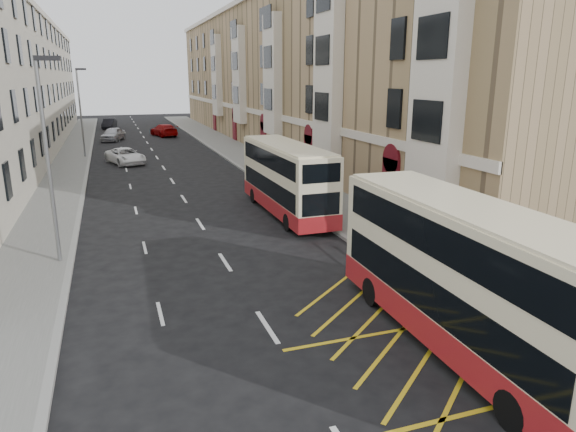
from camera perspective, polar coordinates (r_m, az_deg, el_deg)
name	(u,v)px	position (r m, az deg, el deg)	size (l,w,h in m)	color
ground	(317,403)	(12.81, 3.20, -20.02)	(200.00, 200.00, 0.00)	black
pavement_right	(269,169)	(42.08, -2.16, 5.20)	(4.00, 120.00, 0.15)	#62625D
pavement_left	(63,182)	(40.46, -23.69, 3.52)	(3.00, 120.00, 0.15)	#62625D
kerb_right	(245,171)	(41.55, -4.81, 5.03)	(0.25, 120.00, 0.15)	gray
kerb_left	(86,180)	(40.36, -21.57, 3.71)	(0.25, 120.00, 0.15)	gray
road_markings	(152,151)	(55.29, -14.83, 7.05)	(10.00, 110.00, 0.01)	silver
terrace_right	(287,75)	(58.19, -0.11, 15.35)	(10.75, 79.00, 15.25)	tan
guard_railing	(415,259)	(19.64, 13.88, -4.65)	(0.06, 6.56, 1.01)	#AE1E05
street_lamp_near	(48,151)	(21.94, -25.12, 6.60)	(0.93, 0.18, 8.00)	gray
street_lamp_far	(81,108)	(51.77, -22.04, 11.10)	(0.93, 0.18, 8.00)	gray
double_decker_front	(466,278)	(14.82, 19.13, -6.50)	(2.66, 10.47, 4.15)	beige
double_decker_rear	(287,179)	(28.11, -0.17, 4.14)	(2.28, 9.77, 3.89)	beige
pedestrian_mid	(545,293)	(17.92, 26.67, -7.62)	(0.75, 0.59, 1.55)	black
pedestrian_far	(468,259)	(20.03, 19.40, -4.53)	(0.89, 0.37, 1.53)	black
white_van	(125,156)	(47.30, -17.62, 6.37)	(2.27, 4.93, 1.37)	white
car_silver	(113,134)	(65.07, -18.87, 8.61)	(1.89, 4.71, 1.60)	#B6B7BE
car_dark	(109,124)	(80.72, -19.24, 9.67)	(1.58, 4.52, 1.49)	black
car_red	(164,130)	(68.43, -13.62, 9.26)	(2.17, 5.34, 1.55)	#940304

